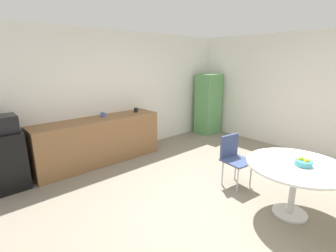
{
  "coord_description": "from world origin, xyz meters",
  "views": [
    {
      "loc": [
        -2.74,
        -1.71,
        2.0
      ],
      "look_at": [
        -0.15,
        1.2,
        0.95
      ],
      "focal_mm": 26.12,
      "sensor_mm": 36.0,
      "label": 1
    }
  ],
  "objects": [
    {
      "name": "wall_side_right",
      "position": [
        3.0,
        0.0,
        1.3
      ],
      "size": [
        0.1,
        6.0,
        2.6
      ],
      "primitive_type": "cube",
      "color": "white",
      "rests_on": "ground_plane"
    },
    {
      "name": "ground_plane",
      "position": [
        0.0,
        0.0,
        0.0
      ],
      "size": [
        6.0,
        6.0,
        0.0
      ],
      "primitive_type": "plane",
      "color": "gray"
    },
    {
      "name": "mug_white",
      "position": [
        0.22,
        2.67,
        0.95
      ],
      "size": [
        0.13,
        0.08,
        0.09
      ],
      "color": "black",
      "rests_on": "counter_block"
    },
    {
      "name": "counter_block",
      "position": [
        -0.69,
        2.65,
        0.45
      ],
      "size": [
        2.49,
        0.6,
        0.9
      ],
      "primitive_type": "cube",
      "color": "brown",
      "rests_on": "ground_plane"
    },
    {
      "name": "round_table",
      "position": [
        0.39,
        -0.66,
        0.61
      ],
      "size": [
        1.22,
        1.22,
        0.73
      ],
      "color": "silver",
      "rests_on": "ground_plane"
    },
    {
      "name": "mug_green",
      "position": [
        -0.55,
        2.71,
        0.95
      ],
      "size": [
        0.13,
        0.08,
        0.09
      ],
      "color": "#3F66BF",
      "rests_on": "counter_block"
    },
    {
      "name": "fruit_bowl",
      "position": [
        0.4,
        -0.73,
        0.77
      ],
      "size": [
        0.2,
        0.2,
        0.11
      ],
      "color": "teal",
      "rests_on": "round_table"
    },
    {
      "name": "wall_back",
      "position": [
        0.0,
        3.0,
        1.3
      ],
      "size": [
        6.0,
        0.1,
        2.6
      ],
      "primitive_type": "cube",
      "color": "white",
      "rests_on": "ground_plane"
    },
    {
      "name": "locker_cabinet",
      "position": [
        2.55,
        2.55,
        0.82
      ],
      "size": [
        0.6,
        0.5,
        1.64
      ],
      "primitive_type": "cube",
      "color": "#599959",
      "rests_on": "ground_plane"
    },
    {
      "name": "mini_fridge",
      "position": [
        -2.28,
        2.65,
        0.46
      ],
      "size": [
        0.54,
        0.54,
        0.93
      ],
      "primitive_type": "cube",
      "color": "black",
      "rests_on": "ground_plane"
    },
    {
      "name": "chair_navy",
      "position": [
        0.52,
        0.36,
        0.52
      ],
      "size": [
        0.47,
        0.47,
        0.83
      ],
      "color": "silver",
      "rests_on": "ground_plane"
    }
  ]
}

